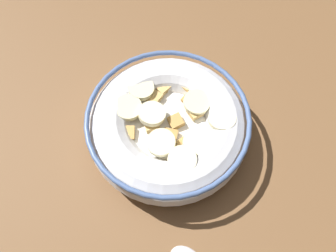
{
  "coord_description": "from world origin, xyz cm",
  "views": [
    {
      "loc": [
        19.75,
        -2.74,
        42.99
      ],
      "look_at": [
        0.0,
        0.0,
        3.0
      ],
      "focal_mm": 40.04,
      "sensor_mm": 36.0,
      "label": 1
    }
  ],
  "objects": [
    {
      "name": "ground_plane",
      "position": [
        0.0,
        0.0,
        -1.0
      ],
      "size": [
        105.92,
        105.92,
        2.0
      ],
      "primitive_type": "cube",
      "color": "brown"
    },
    {
      "name": "cereal_bowl",
      "position": [
        -0.01,
        0.01,
        2.9
      ],
      "size": [
        19.26,
        19.26,
        5.73
      ],
      "color": "silver",
      "rests_on": "ground_plane"
    }
  ]
}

